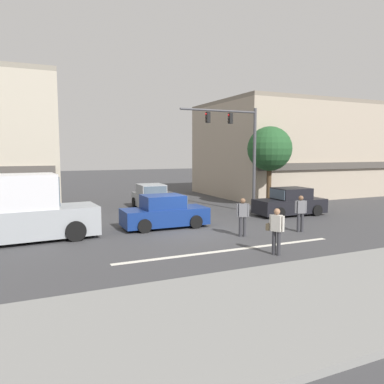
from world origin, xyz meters
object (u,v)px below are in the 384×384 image
Objects in this scene: pedestrian_far_side at (301,211)px; street_tree at (270,149)px; sedan_parked_curbside at (290,203)px; pedestrian_foreground_with_bag at (276,229)px; box_truck_crossing_center at (21,211)px; sedan_crossing_rightbound at (164,213)px; sedan_approaching_near at (152,198)px; traffic_light_mast at (241,143)px; pedestrian_mid_crossing at (243,215)px.

street_tree is at bearing 64.90° from pedestrian_far_side.
sedan_parked_curbside is 8.83m from pedestrian_foreground_with_bag.
pedestrian_foreground_with_bag is (8.21, -5.90, -0.30)m from box_truck_crossing_center.
sedan_crossing_rightbound is 5.98m from sedan_approaching_near.
pedestrian_far_side is at bearing -33.28° from sedan_crossing_rightbound.
sedan_crossing_rightbound is 7.83m from sedan_parked_curbside.
box_truck_crossing_center is (-14.89, -3.82, -2.57)m from street_tree.
street_tree is 0.86× the size of traffic_light_mast.
sedan_crossing_rightbound is 4.03m from pedestrian_mid_crossing.
traffic_light_mast is at bearing 66.64° from pedestrian_foreground_with_bag.
sedan_approaching_near is at bearing 97.16° from pedestrian_mid_crossing.
pedestrian_foreground_with_bag is at bearing -86.83° from sedan_approaching_near.
pedestrian_mid_crossing is (2.40, -3.23, 0.24)m from sedan_crossing_rightbound.
traffic_light_mast is 1.49× the size of sedan_parked_curbside.
pedestrian_mid_crossing is at bearing 80.97° from pedestrian_foreground_with_bag.
pedestrian_mid_crossing is (-6.20, -6.74, -2.87)m from street_tree.
sedan_parked_curbside is 2.49× the size of pedestrian_mid_crossing.
traffic_light_mast is 3.71× the size of pedestrian_mid_crossing.
traffic_light_mast is at bearing -155.18° from street_tree.
pedestrian_far_side is (4.06, -9.34, 0.24)m from sedan_approaching_near.
sedan_crossing_rightbound is at bearing -177.36° from sedan_parked_curbside.
sedan_crossing_rightbound is (-5.51, -2.07, -3.46)m from traffic_light_mast.
pedestrian_foreground_with_bag is 4.35m from pedestrian_far_side.
box_truck_crossing_center is 10.12m from pedestrian_foreground_with_bag.
street_tree is at bearing 47.39° from pedestrian_mid_crossing.
sedan_parked_curbside is at bearing -103.85° from street_tree.
pedestrian_mid_crossing is at bearing -132.61° from street_tree.
sedan_crossing_rightbound is 2.46× the size of pedestrian_mid_crossing.
street_tree reaches higher than sedan_approaching_near.
pedestrian_foreground_with_bag reaches higher than sedan_crossing_rightbound.
pedestrian_foreground_with_bag is (-5.90, -6.57, 0.24)m from sedan_parked_curbside.
pedestrian_foreground_with_bag is at bearing -35.68° from box_truck_crossing_center.
pedestrian_mid_crossing reaches higher than sedan_approaching_near.
sedan_approaching_near is at bearing 138.36° from traffic_light_mast.
sedan_approaching_near is (-7.34, 2.34, -3.11)m from street_tree.
sedan_approaching_near is at bearing 113.50° from pedestrian_far_side.
pedestrian_mid_crossing reaches higher than sedan_crossing_rightbound.
traffic_light_mast reaches higher than sedan_parked_curbside.
box_truck_crossing_center reaches higher than sedan_approaching_near.
box_truck_crossing_center reaches higher than sedan_parked_curbside.
traffic_light_mast is 4.51m from sedan_parked_curbside.
sedan_approaching_near is at bearing 39.22° from box_truck_crossing_center.
box_truck_crossing_center is at bearing -177.19° from sedan_crossing_rightbound.
box_truck_crossing_center reaches higher than pedestrian_foreground_with_bag.
pedestrian_far_side is at bearing 38.65° from pedestrian_foreground_with_bag.
sedan_parked_curbside is at bearing 2.72° from box_truck_crossing_center.
sedan_crossing_rightbound is at bearing -102.16° from sedan_approaching_near.
sedan_crossing_rightbound is 6.32m from box_truck_crossing_center.
street_tree is 8.31m from sedan_approaching_near.
box_truck_crossing_center is at bearing -165.63° from street_tree.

